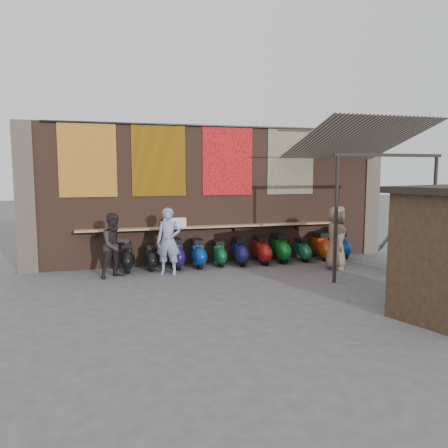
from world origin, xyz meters
name	(u,v)px	position (x,y,z in m)	size (l,w,h in m)	color
ground	(244,283)	(0.00, 0.00, 0.00)	(70.00, 70.00, 0.00)	#474749
brick_wall	(216,195)	(0.00, 2.70, 2.00)	(10.00, 0.40, 4.00)	brown
pier_left	(26,198)	(-5.20, 2.70, 2.00)	(0.50, 0.50, 4.00)	#4C4238
pier_right	(368,193)	(5.20, 2.70, 2.00)	(0.50, 0.50, 4.00)	#4C4238
eating_counter	(219,226)	(0.00, 2.33, 1.10)	(8.00, 0.32, 0.05)	#9E7A51
shelf_box	(175,223)	(-1.31, 2.30, 1.26)	(0.61, 0.28, 0.26)	white
tapestry_redgold	(88,160)	(-3.60, 2.48, 3.00)	(1.50, 0.02, 2.00)	maroon
tapestry_sun	(159,160)	(-1.70, 2.48, 3.00)	(1.50, 0.02, 2.00)	orange
tapestry_orange	(228,161)	(0.30, 2.48, 3.00)	(1.50, 0.02, 2.00)	red
tapestry_multi	(291,161)	(2.30, 2.48, 3.00)	(1.50, 0.02, 2.00)	#254A89
hang_rail	(218,126)	(0.00, 2.47, 3.98)	(0.06, 0.06, 9.50)	black
scooter_stool_0	(126,257)	(-2.68, 2.00, 0.39)	(0.37, 0.83, 0.79)	black
scooter_stool_1	(151,257)	(-2.02, 2.03, 0.35)	(0.33, 0.73, 0.70)	black
scooter_stool_2	(176,254)	(-1.32, 2.03, 0.41)	(0.39, 0.86, 0.82)	#1F1551
scooter_stool_3	(198,253)	(-0.72, 1.98, 0.40)	(0.38, 0.84, 0.79)	navy
scooter_stool_4	(219,253)	(-0.09, 2.04, 0.36)	(0.34, 0.76, 0.72)	#0E4824
scooter_stool_5	(239,252)	(0.51, 1.98, 0.39)	(0.37, 0.82, 0.78)	#171852
scooter_stool_6	(262,250)	(1.19, 1.95, 0.40)	(0.38, 0.84, 0.80)	maroon
scooter_stool_7	(280,248)	(1.79, 2.02, 0.42)	(0.39, 0.87, 0.83)	#0D611B
scooter_stool_8	(302,250)	(2.50, 1.99, 0.34)	(0.32, 0.71, 0.68)	#18603D
scooter_stool_9	(321,246)	(3.14, 1.97, 0.42)	(0.40, 0.89, 0.85)	#982F0D
scooter_stool_10	(339,245)	(3.76, 2.04, 0.42)	(0.39, 0.88, 0.83)	navy
diner_left	(169,241)	(-1.62, 1.40, 0.87)	(0.64, 0.42, 1.75)	#7E8EB8
diner_right	(115,245)	(-2.99, 1.40, 0.82)	(0.80, 0.62, 1.65)	#292023
shopper_navy	(406,243)	(4.20, -0.48, 0.85)	(1.00, 0.42, 1.70)	#151F30
shopper_grey	(400,242)	(4.33, -0.08, 0.83)	(1.08, 0.62, 1.67)	slate
shopper_tan	(336,238)	(2.92, 0.75, 0.88)	(0.86, 0.56, 1.75)	#79604D
stall_sign	(420,224)	(2.72, -2.72, 1.67)	(1.20, 0.04, 0.50)	gold
stall_shelf	(418,265)	(2.72, -2.72, 0.84)	(1.76, 0.10, 0.06)	#473321
awning_canvas	(355,140)	(3.50, 0.90, 3.55)	(3.20, 3.40, 0.03)	beige
awning_ledger	(327,130)	(3.50, 2.49, 3.95)	(3.30, 0.08, 0.12)	#33261C
awning_header	(389,155)	(3.50, -0.60, 3.08)	(3.00, 0.08, 0.08)	black
awning_post_left	(336,219)	(2.10, -0.60, 1.55)	(0.09, 0.09, 3.10)	black
awning_post_right	(433,216)	(4.90, -0.60, 1.55)	(0.09, 0.09, 3.10)	black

